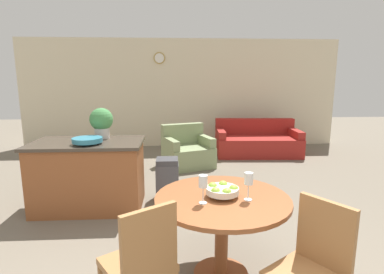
{
  "coord_description": "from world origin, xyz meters",
  "views": [
    {
      "loc": [
        -0.17,
        -1.37,
        1.68
      ],
      "look_at": [
        0.06,
        2.56,
        0.93
      ],
      "focal_mm": 28.0,
      "sensor_mm": 36.0,
      "label": 1
    }
  ],
  "objects_px": {
    "dining_chair_near_left": "(142,260)",
    "fruit_bowl": "(222,190)",
    "potted_plant": "(101,121)",
    "dining_table": "(222,215)",
    "wine_glass_left": "(203,183)",
    "armchair": "(187,152)",
    "wine_glass_right": "(249,180)",
    "teal_bowl": "(87,140)",
    "trash_bin": "(167,179)",
    "couch": "(257,142)",
    "kitchen_island": "(89,175)",
    "dining_chair_near_right": "(314,264)"
  },
  "relations": [
    {
      "from": "dining_chair_near_left",
      "to": "fruit_bowl",
      "type": "relative_size",
      "value": 3.36
    },
    {
      "from": "fruit_bowl",
      "to": "potted_plant",
      "type": "height_order",
      "value": "potted_plant"
    },
    {
      "from": "dining_table",
      "to": "potted_plant",
      "type": "height_order",
      "value": "potted_plant"
    },
    {
      "from": "wine_glass_left",
      "to": "armchair",
      "type": "distance_m",
      "value": 3.64
    },
    {
      "from": "wine_glass_right",
      "to": "teal_bowl",
      "type": "relative_size",
      "value": 0.63
    },
    {
      "from": "trash_bin",
      "to": "couch",
      "type": "bearing_deg",
      "value": 52.26
    },
    {
      "from": "dining_chair_near_left",
      "to": "wine_glass_right",
      "type": "distance_m",
      "value": 1.0
    },
    {
      "from": "kitchen_island",
      "to": "trash_bin",
      "type": "height_order",
      "value": "kitchen_island"
    },
    {
      "from": "potted_plant",
      "to": "couch",
      "type": "distance_m",
      "value": 3.94
    },
    {
      "from": "potted_plant",
      "to": "dining_table",
      "type": "bearing_deg",
      "value": -52.13
    },
    {
      "from": "dining_chair_near_left",
      "to": "teal_bowl",
      "type": "distance_m",
      "value": 2.12
    },
    {
      "from": "dining_table",
      "to": "armchair",
      "type": "distance_m",
      "value": 3.47
    },
    {
      "from": "dining_table",
      "to": "wine_glass_left",
      "type": "height_order",
      "value": "wine_glass_left"
    },
    {
      "from": "wine_glass_left",
      "to": "dining_chair_near_left",
      "type": "bearing_deg",
      "value": -139.2
    },
    {
      "from": "potted_plant",
      "to": "armchair",
      "type": "xyz_separation_m",
      "value": [
        1.24,
        1.68,
        -0.85
      ]
    },
    {
      "from": "wine_glass_left",
      "to": "couch",
      "type": "xyz_separation_m",
      "value": [
        1.67,
        4.45,
        -0.63
      ]
    },
    {
      "from": "dining_chair_near_right",
      "to": "teal_bowl",
      "type": "relative_size",
      "value": 2.51
    },
    {
      "from": "wine_glass_right",
      "to": "couch",
      "type": "distance_m",
      "value": 4.64
    },
    {
      "from": "fruit_bowl",
      "to": "trash_bin",
      "type": "distance_m",
      "value": 1.89
    },
    {
      "from": "fruit_bowl",
      "to": "couch",
      "type": "distance_m",
      "value": 4.61
    },
    {
      "from": "fruit_bowl",
      "to": "wine_glass_right",
      "type": "distance_m",
      "value": 0.24
    },
    {
      "from": "dining_chair_near_left",
      "to": "teal_bowl",
      "type": "relative_size",
      "value": 2.51
    },
    {
      "from": "dining_table",
      "to": "dining_chair_near_left",
      "type": "relative_size",
      "value": 1.22
    },
    {
      "from": "dining_chair_near_left",
      "to": "armchair",
      "type": "bearing_deg",
      "value": 49.2
    },
    {
      "from": "teal_bowl",
      "to": "dining_chair_near_right",
      "type": "bearing_deg",
      "value": -45.31
    },
    {
      "from": "dining_chair_near_left",
      "to": "trash_bin",
      "type": "height_order",
      "value": "dining_chair_near_left"
    },
    {
      "from": "fruit_bowl",
      "to": "teal_bowl",
      "type": "height_order",
      "value": "teal_bowl"
    },
    {
      "from": "dining_chair_near_right",
      "to": "kitchen_island",
      "type": "distance_m",
      "value": 2.96
    },
    {
      "from": "fruit_bowl",
      "to": "kitchen_island",
      "type": "relative_size",
      "value": 0.19
    },
    {
      "from": "teal_bowl",
      "to": "trash_bin",
      "type": "xyz_separation_m",
      "value": [
        0.97,
        0.37,
        -0.65
      ]
    },
    {
      "from": "wine_glass_right",
      "to": "armchair",
      "type": "xyz_separation_m",
      "value": [
        -0.34,
        3.54,
        -0.63
      ]
    },
    {
      "from": "wine_glass_right",
      "to": "kitchen_island",
      "type": "distance_m",
      "value": 2.4
    },
    {
      "from": "wine_glass_left",
      "to": "potted_plant",
      "type": "xyz_separation_m",
      "value": [
        -1.21,
        1.9,
        0.23
      ]
    },
    {
      "from": "fruit_bowl",
      "to": "armchair",
      "type": "relative_size",
      "value": 0.25
    },
    {
      "from": "dining_chair_near_right",
      "to": "wine_glass_right",
      "type": "height_order",
      "value": "wine_glass_right"
    },
    {
      "from": "trash_bin",
      "to": "dining_chair_near_left",
      "type": "bearing_deg",
      "value": -92.96
    },
    {
      "from": "dining_chair_near_left",
      "to": "trash_bin",
      "type": "xyz_separation_m",
      "value": [
        0.12,
        2.25,
        -0.21
      ]
    },
    {
      "from": "teal_bowl",
      "to": "armchair",
      "type": "distance_m",
      "value": 2.56
    },
    {
      "from": "wine_glass_left",
      "to": "teal_bowl",
      "type": "bearing_deg",
      "value": 130.8
    },
    {
      "from": "dining_chair_near_left",
      "to": "wine_glass_right",
      "type": "relative_size",
      "value": 4.0
    },
    {
      "from": "potted_plant",
      "to": "couch",
      "type": "xyz_separation_m",
      "value": [
        2.88,
        2.55,
        -0.86
      ]
    },
    {
      "from": "wine_glass_left",
      "to": "dining_table",
      "type": "bearing_deg",
      "value": 35.36
    },
    {
      "from": "trash_bin",
      "to": "couch",
      "type": "xyz_separation_m",
      "value": [
        2.0,
        2.58,
        -0.02
      ]
    },
    {
      "from": "wine_glass_left",
      "to": "potted_plant",
      "type": "distance_m",
      "value": 2.26
    },
    {
      "from": "dining_table",
      "to": "wine_glass_right",
      "type": "xyz_separation_m",
      "value": [
        0.2,
        -0.08,
        0.34
      ]
    },
    {
      "from": "dining_table",
      "to": "potted_plant",
      "type": "bearing_deg",
      "value": 127.87
    },
    {
      "from": "teal_bowl",
      "to": "trash_bin",
      "type": "relative_size",
      "value": 0.61
    },
    {
      "from": "wine_glass_left",
      "to": "wine_glass_right",
      "type": "xyz_separation_m",
      "value": [
        0.37,
        0.04,
        0.0
      ]
    },
    {
      "from": "dining_chair_near_left",
      "to": "potted_plant",
      "type": "distance_m",
      "value": 2.48
    },
    {
      "from": "couch",
      "to": "fruit_bowl",
      "type": "bearing_deg",
      "value": -106.04
    }
  ]
}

